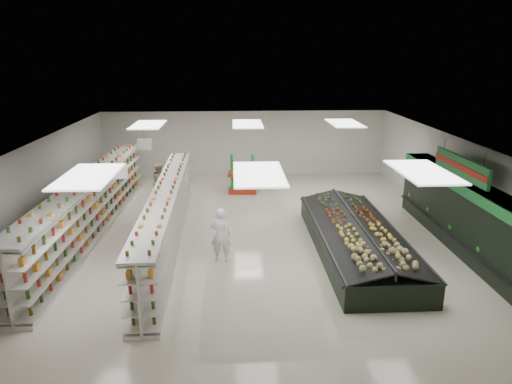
{
  "coord_description": "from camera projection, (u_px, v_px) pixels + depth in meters",
  "views": [
    {
      "loc": [
        -0.61,
        -14.5,
        5.92
      ],
      "look_at": [
        0.19,
        0.9,
        1.21
      ],
      "focal_mm": 32.0,
      "sensor_mm": 36.0,
      "label": 1
    }
  ],
  "objects": [
    {
      "name": "produce_island",
      "position": [
        356.0,
        237.0,
        14.05
      ],
      "size": [
        2.54,
        6.98,
        1.04
      ],
      "rotation": [
        0.0,
        0.0,
        -0.0
      ],
      "color": "black",
      "rests_on": "floor"
    },
    {
      "name": "produce_wall_case",
      "position": [
        464.0,
        211.0,
        14.14
      ],
      "size": [
        0.93,
        8.0,
        2.2
      ],
      "color": "black",
      "rests_on": "floor"
    },
    {
      "name": "ceiling",
      "position": [
        252.0,
        141.0,
        14.67
      ],
      "size": [
        14.0,
        16.0,
        0.02
      ],
      "primitive_type": "cube",
      "color": "white",
      "rests_on": "wall_back"
    },
    {
      "name": "wall_back",
      "position": [
        245.0,
        143.0,
        22.78
      ],
      "size": [
        14.0,
        0.02,
        3.2
      ],
      "primitive_type": "cube",
      "color": "silver",
      "rests_on": "floor"
    },
    {
      "name": "aisle_sign_far",
      "position": [
        145.0,
        144.0,
        16.52
      ],
      "size": [
        0.52,
        0.06,
        0.75
      ],
      "color": "white",
      "rests_on": "ceiling"
    },
    {
      "name": "gondola_left",
      "position": [
        91.0,
        208.0,
        15.32
      ],
      "size": [
        1.14,
        11.51,
        1.99
      ],
      "rotation": [
        0.0,
        0.0,
        -0.02
      ],
      "color": "silver",
      "rests_on": "floor"
    },
    {
      "name": "floor",
      "position": [
        252.0,
        234.0,
        15.61
      ],
      "size": [
        16.0,
        16.0,
        0.0
      ],
      "primitive_type": "plane",
      "color": "beige",
      "rests_on": "ground"
    },
    {
      "name": "shopper_background",
      "position": [
        160.0,
        181.0,
        19.09
      ],
      "size": [
        0.73,
        0.87,
        1.54
      ],
      "primitive_type": "imported",
      "rotation": [
        0.0,
        0.0,
        1.14
      ],
      "color": "tan",
      "rests_on": "floor"
    },
    {
      "name": "soda_endcap",
      "position": [
        243.0,
        175.0,
        20.01
      ],
      "size": [
        1.31,
        0.94,
        1.6
      ],
      "rotation": [
        0.0,
        0.0,
        -0.07
      ],
      "color": "#B02414",
      "rests_on": "floor"
    },
    {
      "name": "shopper_main",
      "position": [
        221.0,
        235.0,
        13.33
      ],
      "size": [
        0.65,
        0.47,
        1.65
      ],
      "primitive_type": "imported",
      "rotation": [
        0.0,
        0.0,
        3.0
      ],
      "color": "white",
      "rests_on": "floor"
    },
    {
      "name": "aisle_sign_near",
      "position": [
        119.0,
        172.0,
        12.7
      ],
      "size": [
        0.52,
        0.06,
        0.75
      ],
      "color": "white",
      "rests_on": "ceiling"
    },
    {
      "name": "wall_right",
      "position": [
        457.0,
        186.0,
        15.49
      ],
      "size": [
        0.02,
        16.0,
        3.2
      ],
      "primitive_type": "cube",
      "color": "silver",
      "rests_on": "floor"
    },
    {
      "name": "gondola_center",
      "position": [
        168.0,
        218.0,
        14.6
      ],
      "size": [
        1.01,
        10.62,
        1.84
      ],
      "rotation": [
        0.0,
        0.0,
        0.02
      ],
      "color": "silver",
      "rests_on": "floor"
    },
    {
      "name": "hortifruti_banner",
      "position": [
        461.0,
        166.0,
        13.71
      ],
      "size": [
        0.12,
        3.2,
        0.95
      ],
      "color": "#217C36",
      "rests_on": "ceiling"
    },
    {
      "name": "wall_left",
      "position": [
        36.0,
        192.0,
        14.79
      ],
      "size": [
        0.02,
        16.0,
        3.2
      ],
      "primitive_type": "cube",
      "color": "silver",
      "rests_on": "floor"
    },
    {
      "name": "wall_front",
      "position": [
        272.0,
        327.0,
        7.5
      ],
      "size": [
        14.0,
        0.02,
        3.2
      ],
      "primitive_type": "cube",
      "color": "silver",
      "rests_on": "floor"
    }
  ]
}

